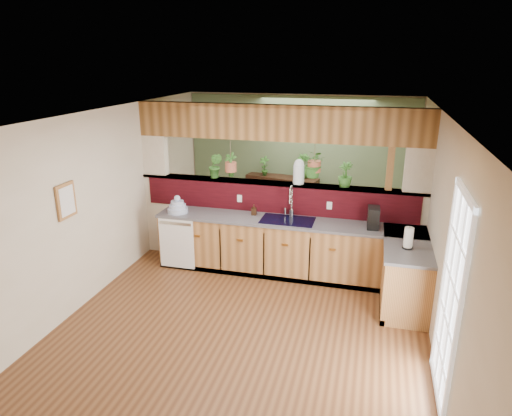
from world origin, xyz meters
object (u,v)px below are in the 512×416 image
(faucet, at_px, (291,200))
(dish_stack, at_px, (178,207))
(coffee_maker, at_px, (373,219))
(glass_jar, at_px, (299,172))
(shelving_console, at_px, (282,200))
(paper_towel, at_px, (408,238))
(soap_dispenser, at_px, (254,210))

(faucet, bearing_deg, dish_stack, -172.62)
(dish_stack, height_order, coffee_maker, coffee_maker)
(dish_stack, xyz_separation_m, coffee_maker, (3.05, 0.08, 0.05))
(faucet, bearing_deg, glass_jar, 71.97)
(faucet, distance_m, dish_stack, 1.83)
(glass_jar, xyz_separation_m, shelving_console, (-0.65, 1.90, -1.09))
(faucet, relative_size, glass_jar, 1.34)
(faucet, xyz_separation_m, paper_towel, (1.71, -0.81, -0.14))
(faucet, bearing_deg, soap_dispenser, -175.92)
(coffee_maker, relative_size, shelving_console, 0.21)
(shelving_console, bearing_deg, faucet, -62.96)
(shelving_console, bearing_deg, soap_dispenser, -78.27)
(coffee_maker, bearing_deg, faucet, 170.80)
(paper_towel, bearing_deg, faucet, 154.70)
(glass_jar, bearing_deg, faucet, -108.03)
(coffee_maker, bearing_deg, glass_jar, 160.00)
(faucet, bearing_deg, paper_towel, -25.30)
(soap_dispenser, xyz_separation_m, coffee_maker, (1.83, -0.11, 0.06))
(dish_stack, xyz_separation_m, glass_jar, (1.87, 0.46, 0.60))
(glass_jar, bearing_deg, shelving_console, 108.79)
(faucet, height_order, coffee_maker, faucet)
(faucet, relative_size, soap_dispenser, 3.01)
(dish_stack, bearing_deg, glass_jar, 13.73)
(shelving_console, bearing_deg, dish_stack, -105.55)
(glass_jar, bearing_deg, dish_stack, -166.27)
(soap_dispenser, relative_size, coffee_maker, 0.56)
(glass_jar, bearing_deg, coffee_maker, -17.80)
(coffee_maker, distance_m, glass_jar, 1.35)
(dish_stack, relative_size, shelving_console, 0.22)
(soap_dispenser, xyz_separation_m, shelving_console, (0.01, 2.17, -0.49))
(paper_towel, bearing_deg, dish_stack, 170.70)
(dish_stack, distance_m, glass_jar, 2.02)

